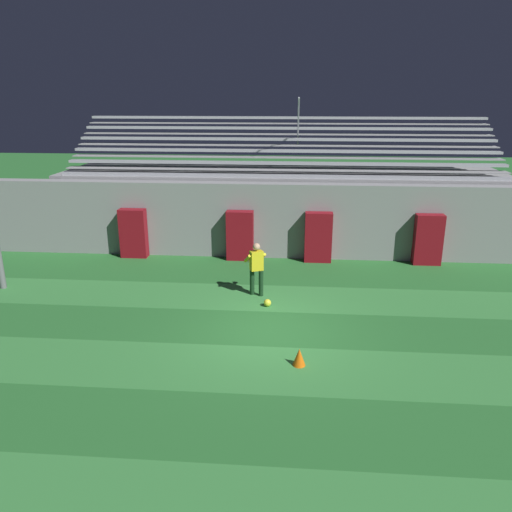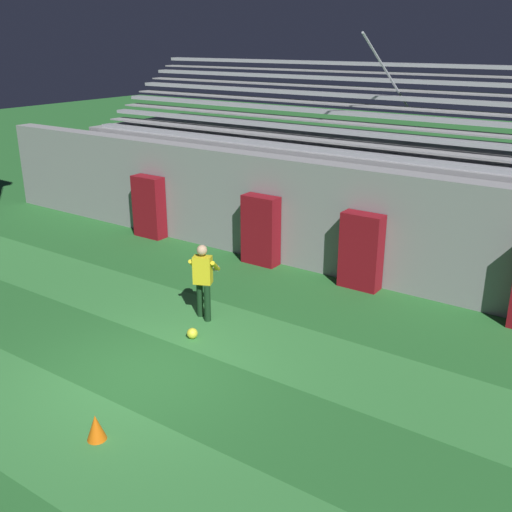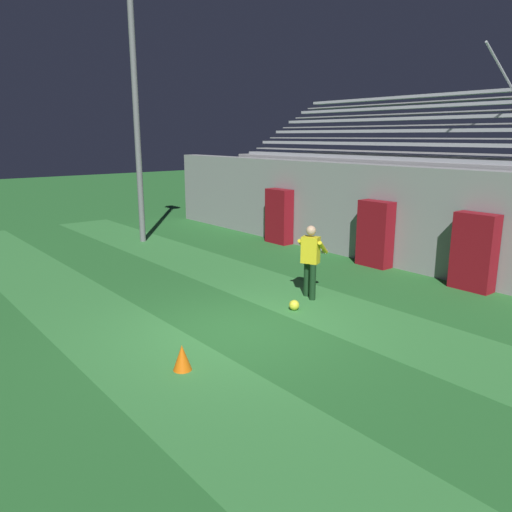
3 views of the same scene
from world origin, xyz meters
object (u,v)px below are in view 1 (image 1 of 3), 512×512
(padding_pillar_gate_right, at_px, (318,237))
(soccer_ball, at_px, (267,303))
(padding_pillar_far_left, at_px, (134,233))
(padding_pillar_gate_left, at_px, (240,236))
(traffic_cone, at_px, (299,357))
(goalkeeper, at_px, (256,266))
(padding_pillar_far_right, at_px, (428,240))

(padding_pillar_gate_right, xyz_separation_m, soccer_ball, (-1.61, -4.30, -0.81))
(padding_pillar_gate_right, bearing_deg, padding_pillar_far_left, 180.00)
(padding_pillar_gate_left, bearing_deg, padding_pillar_gate_right, 0.00)
(padding_pillar_far_left, height_order, traffic_cone, padding_pillar_far_left)
(padding_pillar_gate_left, bearing_deg, traffic_cone, -73.92)
(goalkeeper, relative_size, traffic_cone, 3.98)
(padding_pillar_gate_right, relative_size, padding_pillar_far_left, 1.00)
(padding_pillar_gate_right, height_order, traffic_cone, padding_pillar_gate_right)
(padding_pillar_far_left, distance_m, soccer_ball, 6.89)
(traffic_cone, bearing_deg, padding_pillar_far_right, 58.53)
(padding_pillar_far_left, height_order, padding_pillar_far_right, same)
(padding_pillar_far_left, bearing_deg, padding_pillar_far_right, 0.00)
(padding_pillar_gate_right, height_order, padding_pillar_far_right, same)
(padding_pillar_gate_right, xyz_separation_m, padding_pillar_far_left, (-6.93, 0.00, 0.00))
(goalkeeper, bearing_deg, padding_pillar_far_right, 30.08)
(padding_pillar_far_left, distance_m, goalkeeper, 6.01)
(padding_pillar_gate_right, height_order, soccer_ball, padding_pillar_gate_right)
(padding_pillar_far_right, height_order, traffic_cone, padding_pillar_far_right)
(padding_pillar_gate_left, xyz_separation_m, padding_pillar_gate_right, (2.89, 0.00, 0.00))
(goalkeeper, distance_m, traffic_cone, 4.40)
(padding_pillar_gate_left, bearing_deg, padding_pillar_far_right, 0.00)
(soccer_ball, distance_m, traffic_cone, 3.41)
(goalkeeper, height_order, traffic_cone, goalkeeper)
(traffic_cone, bearing_deg, goalkeeper, 107.52)
(padding_pillar_far_left, relative_size, goalkeeper, 1.11)
(padding_pillar_far_left, height_order, soccer_ball, padding_pillar_far_left)
(padding_pillar_far_right, height_order, soccer_ball, padding_pillar_far_right)
(padding_pillar_far_left, bearing_deg, goalkeeper, -34.99)
(padding_pillar_gate_left, xyz_separation_m, padding_pillar_far_right, (6.83, 0.00, 0.00))
(padding_pillar_gate_left, height_order, traffic_cone, padding_pillar_gate_left)
(padding_pillar_gate_left, distance_m, padding_pillar_far_left, 4.04)
(traffic_cone, bearing_deg, padding_pillar_gate_left, 106.08)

